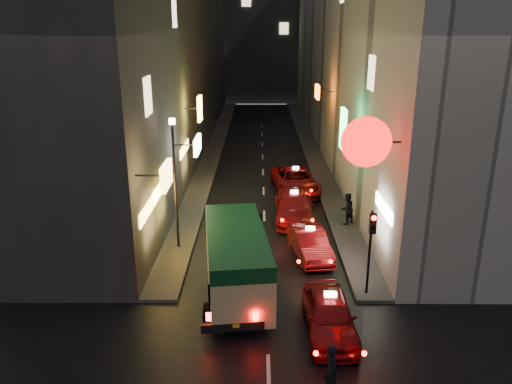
{
  "coord_description": "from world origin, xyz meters",
  "views": [
    {
      "loc": [
        -0.31,
        -9.08,
        10.28
      ],
      "look_at": [
        -0.44,
        13.0,
        2.93
      ],
      "focal_mm": 35.0,
      "sensor_mm": 36.0,
      "label": 1
    }
  ],
  "objects_px": {
    "minibus": "(236,255)",
    "traffic_light": "(372,236)",
    "pedestrian_crossing": "(332,366)",
    "taxi_near": "(330,312)",
    "lamp_post": "(175,176)"
  },
  "relations": [
    {
      "from": "pedestrian_crossing",
      "to": "traffic_light",
      "type": "relative_size",
      "value": 0.51
    },
    {
      "from": "minibus",
      "to": "traffic_light",
      "type": "height_order",
      "value": "traffic_light"
    },
    {
      "from": "minibus",
      "to": "traffic_light",
      "type": "distance_m",
      "value": 5.29
    },
    {
      "from": "minibus",
      "to": "lamp_post",
      "type": "height_order",
      "value": "lamp_post"
    },
    {
      "from": "pedestrian_crossing",
      "to": "lamp_post",
      "type": "distance_m",
      "value": 11.93
    },
    {
      "from": "pedestrian_crossing",
      "to": "traffic_light",
      "type": "distance_m",
      "value": 6.08
    },
    {
      "from": "traffic_light",
      "to": "lamp_post",
      "type": "bearing_deg",
      "value": 151.09
    },
    {
      "from": "minibus",
      "to": "lamp_post",
      "type": "distance_m",
      "value": 5.6
    },
    {
      "from": "lamp_post",
      "to": "traffic_light",
      "type": "bearing_deg",
      "value": -28.91
    },
    {
      "from": "taxi_near",
      "to": "traffic_light",
      "type": "relative_size",
      "value": 1.5
    },
    {
      "from": "minibus",
      "to": "pedestrian_crossing",
      "type": "relative_size",
      "value": 3.69
    },
    {
      "from": "taxi_near",
      "to": "lamp_post",
      "type": "distance_m",
      "value": 9.82
    },
    {
      "from": "pedestrian_crossing",
      "to": "minibus",
      "type": "bearing_deg",
      "value": 8.64
    },
    {
      "from": "traffic_light",
      "to": "taxi_near",
      "type": "bearing_deg",
      "value": -127.73
    },
    {
      "from": "minibus",
      "to": "taxi_near",
      "type": "distance_m",
      "value": 4.36
    }
  ]
}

